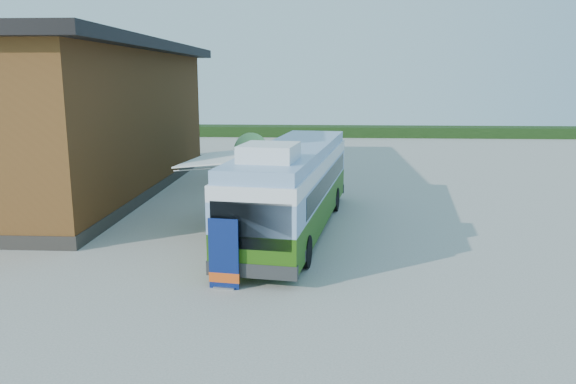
# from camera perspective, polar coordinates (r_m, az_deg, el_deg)

# --- Properties ---
(ground) EXTENTS (100.00, 100.00, 0.00)m
(ground) POSITION_cam_1_polar(r_m,az_deg,el_deg) (18.68, -2.08, -6.34)
(ground) COLOR #BCB7AD
(ground) RESTS_ON ground
(barn) EXTENTS (9.60, 21.20, 7.50)m
(barn) POSITION_cam_1_polar(r_m,az_deg,el_deg) (30.34, -20.56, 6.78)
(barn) COLOR brown
(barn) RESTS_ON ground
(hedge) EXTENTS (40.00, 3.00, 1.00)m
(hedge) POSITION_cam_1_polar(r_m,az_deg,el_deg) (56.29, 9.78, 6.07)
(hedge) COLOR #264419
(hedge) RESTS_ON ground
(bus) EXTENTS (4.32, 12.51, 3.77)m
(bus) POSITION_cam_1_polar(r_m,az_deg,el_deg) (20.97, 0.51, 0.74)
(bus) COLOR #386C12
(bus) RESTS_ON ground
(awning) EXTENTS (3.23, 4.59, 0.52)m
(awning) POSITION_cam_1_polar(r_m,az_deg,el_deg) (21.41, -5.97, 3.46)
(awning) COLOR white
(awning) RESTS_ON ground
(banner) EXTENTS (0.87, 0.26, 2.00)m
(banner) POSITION_cam_1_polar(r_m,az_deg,el_deg) (15.58, -6.55, -6.94)
(banner) COLOR #0B1B56
(banner) RESTS_ON ground
(picnic_table) EXTENTS (1.92, 1.81, 0.88)m
(picnic_table) POSITION_cam_1_polar(r_m,az_deg,el_deg) (20.75, -2.31, -2.61)
(picnic_table) COLOR tan
(picnic_table) RESTS_ON ground
(person_a) EXTENTS (0.78, 0.65, 1.82)m
(person_a) POSITION_cam_1_polar(r_m,az_deg,el_deg) (25.15, -0.56, 0.50)
(person_a) COLOR #999999
(person_a) RESTS_ON ground
(person_b) EXTENTS (1.06, 1.09, 1.77)m
(person_b) POSITION_cam_1_polar(r_m,az_deg,el_deg) (29.65, 2.87, 2.14)
(person_b) COLOR #999999
(person_b) RESTS_ON ground
(slurry_tanker) EXTENTS (2.86, 6.82, 2.55)m
(slurry_tanker) POSITION_cam_1_polar(r_m,az_deg,el_deg) (31.09, -3.52, 3.65)
(slurry_tanker) COLOR green
(slurry_tanker) RESTS_ON ground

